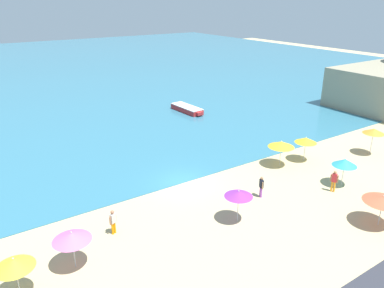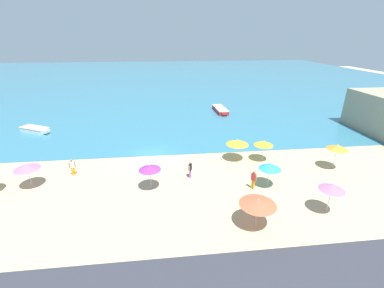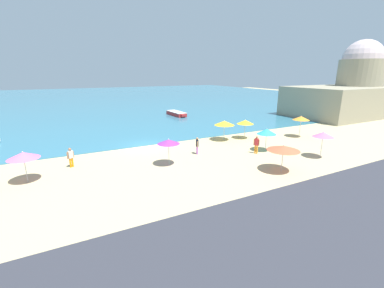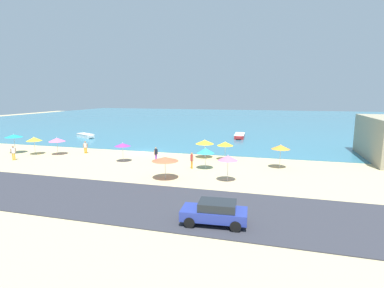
{
  "view_description": "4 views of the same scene",
  "coord_description": "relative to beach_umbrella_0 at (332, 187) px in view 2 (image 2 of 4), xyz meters",
  "views": [
    {
      "loc": [
        -13.98,
        -22.13,
        13.63
      ],
      "look_at": [
        2.31,
        2.24,
        2.06
      ],
      "focal_mm": 35.0,
      "sensor_mm": 36.0,
      "label": 1
    },
    {
      "loc": [
        1.45,
        -25.19,
        11.93
      ],
      "look_at": [
        4.21,
        -0.35,
        1.36
      ],
      "focal_mm": 24.0,
      "sensor_mm": 36.0,
      "label": 2
    },
    {
      "loc": [
        -7.53,
        -25.18,
        7.46
      ],
      "look_at": [
        2.91,
        -5.11,
        1.11
      ],
      "focal_mm": 24.0,
      "sensor_mm": 36.0,
      "label": 3
    },
    {
      "loc": [
        16.83,
        -36.92,
        7.78
      ],
      "look_at": [
        6.55,
        0.01,
        1.34
      ],
      "focal_mm": 28.0,
      "sensor_mm": 36.0,
      "label": 4
    }
  ],
  "objects": [
    {
      "name": "skiff_nearshore",
      "position": [
        -28.75,
        20.15,
        -1.76
      ],
      "size": [
        4.35,
        3.13,
        0.65
      ],
      "color": "silver",
      "rests_on": "sea"
    },
    {
      "name": "bather_1",
      "position": [
        -20.1,
        7.73,
        -1.23
      ],
      "size": [
        0.53,
        0.35,
        1.63
      ],
      "color": "orange",
      "rests_on": "ground_plane"
    },
    {
      "name": "bather_2",
      "position": [
        -4.34,
        3.63,
        -1.19
      ],
      "size": [
        0.37,
        0.5,
        1.71
      ],
      "color": "orange",
      "rests_on": "ground_plane"
    },
    {
      "name": "beach_umbrella_0",
      "position": [
        0.0,
        0.0,
        0.0
      ],
      "size": [
        1.79,
        1.79,
        2.44
      ],
      "color": "#B2B2B7",
      "rests_on": "ground_plane"
    },
    {
      "name": "beach_umbrella_3",
      "position": [
        -12.87,
        4.55,
        -0.14
      ],
      "size": [
        1.84,
        1.84,
        2.26
      ],
      "color": "#B2B2B7",
      "rests_on": "ground_plane"
    },
    {
      "name": "bather_0",
      "position": [
        -9.39,
        6.05,
        -1.24
      ],
      "size": [
        0.35,
        0.53,
        1.62
      ],
      "color": "#A551BB",
      "rests_on": "ground_plane"
    },
    {
      "name": "beach_umbrella_9",
      "position": [
        -4.25,
        9.14,
        -0.15
      ],
      "size": [
        2.23,
        2.23,
        2.3
      ],
      "color": "#B2B2B7",
      "rests_on": "ground_plane"
    },
    {
      "name": "sea",
      "position": [
        -12.93,
        65.99,
        -2.12
      ],
      "size": [
        150.0,
        110.0,
        0.05
      ],
      "primitive_type": "cube",
      "color": "teal",
      "rests_on": "ground_plane"
    },
    {
      "name": "beach_umbrella_2",
      "position": [
        -1.66,
        8.7,
        -0.19
      ],
      "size": [
        1.9,
        1.9,
        2.25
      ],
      "color": "#B2B2B7",
      "rests_on": "ground_plane"
    },
    {
      "name": "beach_umbrella_6",
      "position": [
        -5.65,
        -0.81,
        -0.25
      ],
      "size": [
        2.47,
        2.47,
        2.15
      ],
      "color": "#B2B2B7",
      "rests_on": "ground_plane"
    },
    {
      "name": "skiff_offshore",
      "position": [
        -2.07,
        27.11,
        -1.74
      ],
      "size": [
        1.94,
        5.37,
        0.69
      ],
      "color": "#B22929",
      "rests_on": "sea"
    },
    {
      "name": "beach_umbrella_4",
      "position": [
        -23.03,
        6.0,
        -0.19
      ],
      "size": [
        2.07,
        2.07,
        2.25
      ],
      "color": "#B2B2B7",
      "rests_on": "ground_plane"
    },
    {
      "name": "beach_umbrella_1",
      "position": [
        4.59,
        6.26,
        0.13
      ],
      "size": [
        1.92,
        1.92,
        2.57
      ],
      "color": "#B2B2B7",
      "rests_on": "ground_plane"
    },
    {
      "name": "ground_plane",
      "position": [
        -12.93,
        10.99,
        -2.14
      ],
      "size": [
        160.0,
        160.0,
        0.0
      ],
      "primitive_type": "plane",
      "color": "tan"
    },
    {
      "name": "beach_umbrella_5",
      "position": [
        -2.93,
        3.89,
        -0.2
      ],
      "size": [
        1.85,
        1.85,
        2.29
      ],
      "color": "#B2B2B7",
      "rests_on": "ground_plane"
    }
  ]
}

